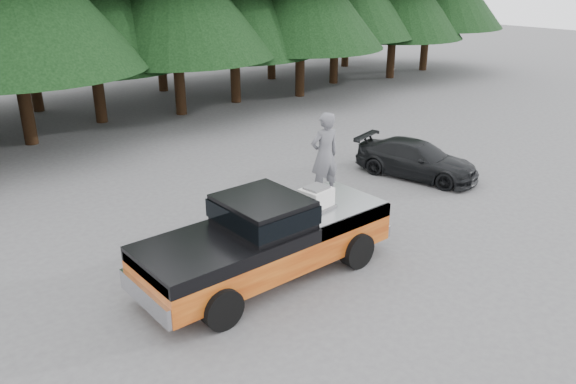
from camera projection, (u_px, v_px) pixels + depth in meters
ground at (286, 281)px, 12.39m from camera, size 120.00×120.00×0.00m
pickup_truck at (267, 249)px, 12.35m from camera, size 6.00×2.04×1.33m
truck_cab at (263, 211)px, 11.94m from camera, size 1.66×1.90×0.59m
air_compressor at (316, 199)px, 12.74m from camera, size 0.72×0.62×0.46m
man_on_bed at (325, 155)px, 13.12m from camera, size 0.82×0.61×2.06m
parked_car at (417, 159)px, 18.45m from camera, size 2.60×4.34×1.18m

